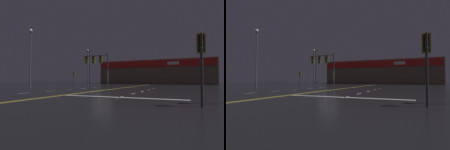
# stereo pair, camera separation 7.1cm
# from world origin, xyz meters

# --- Properties ---
(ground_plane) EXTENTS (200.00, 200.00, 0.00)m
(ground_plane) POSITION_xyz_m (0.00, 0.00, 0.00)
(ground_plane) COLOR black
(road_markings) EXTENTS (14.93, 60.00, 0.01)m
(road_markings) POSITION_xyz_m (0.97, -1.43, 0.00)
(road_markings) COLOR gold
(road_markings) RESTS_ON ground
(traffic_signal_median) EXTENTS (3.85, 0.36, 4.86)m
(traffic_signal_median) POSITION_xyz_m (-1.55, 1.28, 3.77)
(traffic_signal_median) COLOR #38383D
(traffic_signal_median) RESTS_ON ground
(traffic_signal_corner_southeast) EXTENTS (0.42, 0.36, 3.58)m
(traffic_signal_corner_southeast) POSITION_xyz_m (10.31, -10.09, 2.63)
(traffic_signal_corner_southeast) COLOR #38383D
(traffic_signal_corner_southeast) RESTS_ON ground
(traffic_signal_corner_northwest) EXTENTS (0.42, 0.36, 3.05)m
(traffic_signal_corner_northwest) POSITION_xyz_m (-11.62, 10.25, 2.23)
(traffic_signal_corner_northwest) COLOR #38383D
(traffic_signal_corner_northwest) RESTS_ON ground
(streetlight_near_right) EXTENTS (0.56, 0.56, 8.89)m
(streetlight_near_right) POSITION_xyz_m (-12.72, 17.58, 5.72)
(streetlight_near_right) COLOR #59595E
(streetlight_near_right) RESTS_ON ground
(streetlight_median_approach) EXTENTS (0.56, 0.56, 9.32)m
(streetlight_median_approach) POSITION_xyz_m (-12.80, 0.46, 5.96)
(streetlight_median_approach) COLOR #59595E
(streetlight_median_approach) RESTS_ON ground
(building_backdrop) EXTENTS (35.13, 10.23, 7.56)m
(building_backdrop) POSITION_xyz_m (0.00, 39.08, 3.79)
(building_backdrop) COLOR brown
(building_backdrop) RESTS_ON ground
(utility_pole_row) EXTENTS (44.52, 0.26, 12.45)m
(utility_pole_row) POSITION_xyz_m (-1.02, 33.57, 6.27)
(utility_pole_row) COLOR #4C3828
(utility_pole_row) RESTS_ON ground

